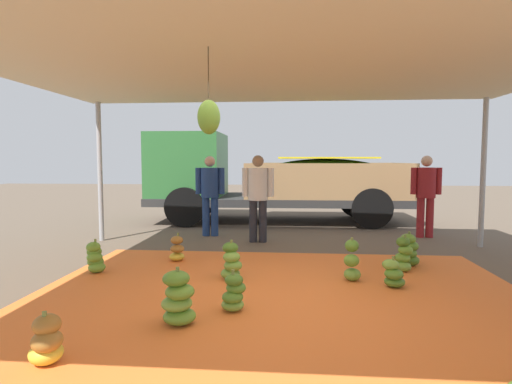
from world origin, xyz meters
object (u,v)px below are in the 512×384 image
at_px(banana_bunch_5, 47,341).
at_px(banana_bunch_8, 231,262).
at_px(banana_bunch_3, 234,294).
at_px(banana_bunch_7, 403,255).
at_px(worker_1, 210,190).
at_px(banana_bunch_0, 352,262).
at_px(banana_bunch_4, 409,251).
at_px(cargo_truck_main, 266,178).
at_px(banana_bunch_6, 95,258).
at_px(banana_bunch_10, 178,299).
at_px(worker_2, 258,192).
at_px(banana_bunch_2, 393,274).
at_px(banana_bunch_9, 177,249).
at_px(worker_0, 426,190).

xyz_separation_m(banana_bunch_5, banana_bunch_8, (1.16, 2.53, 0.05)).
distance_m(banana_bunch_3, banana_bunch_7, 2.97).
bearing_deg(worker_1, banana_bunch_0, -51.02).
height_order(banana_bunch_0, banana_bunch_4, banana_bunch_0).
distance_m(banana_bunch_3, worker_1, 4.73).
xyz_separation_m(banana_bunch_8, cargo_truck_main, (0.16, 5.60, 0.94)).
bearing_deg(banana_bunch_3, banana_bunch_6, 148.64).
xyz_separation_m(banana_bunch_4, cargo_truck_main, (-2.54, 4.61, 0.95)).
height_order(banana_bunch_10, worker_2, worker_2).
relative_size(cargo_truck_main, worker_2, 3.87).
bearing_deg(banana_bunch_5, banana_bunch_0, 42.57).
bearing_deg(banana_bunch_5, banana_bunch_6, 108.63).
height_order(banana_bunch_3, banana_bunch_5, banana_bunch_3).
bearing_deg(banana_bunch_8, banana_bunch_5, -114.58).
height_order(banana_bunch_2, cargo_truck_main, cargo_truck_main).
distance_m(banana_bunch_5, banana_bunch_7, 4.86).
distance_m(banana_bunch_9, cargo_truck_main, 4.88).
bearing_deg(banana_bunch_2, banana_bunch_4, 65.81).
bearing_deg(banana_bunch_2, banana_bunch_5, -144.89).
xyz_separation_m(banana_bunch_9, banana_bunch_10, (0.74, -2.60, 0.06)).
distance_m(banana_bunch_4, banana_bunch_7, 0.39).
bearing_deg(worker_1, banana_bunch_2, -48.25).
bearing_deg(banana_bunch_7, banana_bunch_4, 62.46).
height_order(banana_bunch_4, banana_bunch_8, banana_bunch_8).
bearing_deg(banana_bunch_2, banana_bunch_3, -152.80).
bearing_deg(banana_bunch_4, banana_bunch_2, -114.19).
xyz_separation_m(banana_bunch_0, banana_bunch_7, (0.85, 0.57, -0.02)).
bearing_deg(worker_0, cargo_truck_main, 149.92).
distance_m(banana_bunch_6, worker_1, 3.42).
distance_m(banana_bunch_4, banana_bunch_10, 3.99).
relative_size(banana_bunch_3, worker_2, 0.26).
xyz_separation_m(banana_bunch_5, worker_2, (1.32, 5.23, 0.83)).
bearing_deg(worker_2, banana_bunch_7, -41.13).
distance_m(banana_bunch_7, cargo_truck_main, 5.57).
relative_size(worker_0, worker_1, 1.01).
bearing_deg(banana_bunch_0, banana_bunch_6, 178.30).
xyz_separation_m(banana_bunch_5, banana_bunch_6, (-0.92, 2.71, 0.02)).
distance_m(banana_bunch_0, banana_bunch_9, 2.87).
height_order(banana_bunch_8, cargo_truck_main, cargo_truck_main).
height_order(banana_bunch_0, banana_bunch_2, banana_bunch_0).
xyz_separation_m(banana_bunch_8, worker_0, (3.74, 3.52, 0.79)).
relative_size(banana_bunch_3, banana_bunch_10, 0.78).
relative_size(banana_bunch_3, banana_bunch_8, 0.83).
bearing_deg(banana_bunch_8, banana_bunch_3, -80.61).
bearing_deg(banana_bunch_7, banana_bunch_6, -174.31).
relative_size(worker_1, worker_2, 0.99).
bearing_deg(banana_bunch_7, banana_bunch_5, -139.25).
relative_size(banana_bunch_0, worker_0, 0.34).
relative_size(banana_bunch_2, banana_bunch_5, 0.92).
bearing_deg(banana_bunch_0, banana_bunch_7, 33.90).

